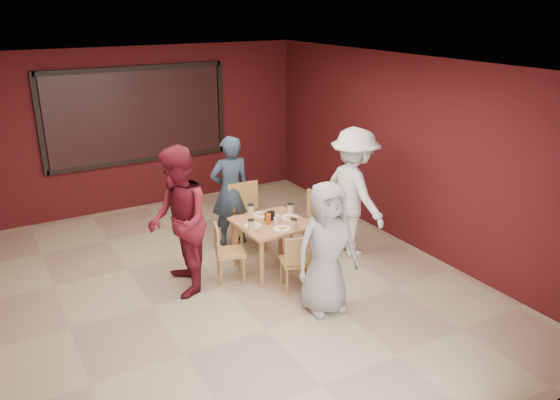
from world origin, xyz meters
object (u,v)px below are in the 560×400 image
dining_table (271,227)px  diner_left (178,222)px  chair_back (247,212)px  diner_front (327,248)px  chair_front (297,259)px  chair_left (225,249)px  diner_back (230,191)px  chair_right (313,221)px  diner_right (354,192)px

dining_table → diner_left: diner_left is taller
chair_back → diner_front: diner_front is taller
dining_table → chair_front: (-0.01, -0.68, -0.19)m
chair_left → diner_back: bearing=61.0°
chair_left → diner_back: diner_back is taller
chair_left → diner_left: (-0.60, 0.01, 0.51)m
chair_right → diner_left: (-2.01, -0.05, 0.42)m
dining_table → chair_front: size_ratio=1.18×
chair_right → diner_back: (-0.84, 0.96, 0.31)m
chair_back → diner_left: bearing=-149.0°
chair_left → chair_front: bearing=-48.1°
chair_front → chair_back: (0.06, 1.54, 0.11)m
chair_right → chair_left: bearing=-177.6°
chair_right → diner_right: size_ratio=0.50×
chair_left → chair_back: bearing=48.2°
chair_back → diner_right: (1.24, -0.95, 0.38)m
dining_table → chair_back: chair_back is taller
chair_left → diner_right: size_ratio=0.42×
chair_right → diner_right: diner_right is taller
diner_right → diner_left: bearing=86.8°
diner_left → diner_back: bearing=142.2°
chair_front → chair_right: bearing=46.4°
dining_table → diner_back: diner_back is taller
diner_front → diner_left: size_ratio=0.85×
chair_right → diner_back: diner_back is taller
chair_back → chair_left: 1.09m
chair_left → chair_right: chair_right is taller
chair_back → diner_back: bearing=125.4°
dining_table → chair_right: bearing=8.4°
chair_back → diner_left: size_ratio=0.52×
chair_right → diner_right: bearing=-20.7°
chair_back → diner_right: bearing=-37.6°
chair_right → diner_left: bearing=-178.6°
diner_back → chair_left: bearing=66.3°
diner_left → diner_right: size_ratio=1.01×
diner_back → dining_table: bearing=100.7°
diner_back → diner_left: (-1.17, -1.01, 0.11)m
diner_right → diner_back: bearing=50.3°
chair_back → diner_right: diner_right is taller
dining_table → chair_right: size_ratio=0.98×
chair_left → diner_front: bearing=-60.7°
chair_left → chair_right: (1.41, 0.06, 0.09)m
chair_back → diner_back: (-0.15, 0.22, 0.29)m
diner_right → chair_front: bearing=114.5°
chair_back → diner_back: size_ratio=0.58×
chair_front → chair_right: chair_right is taller
chair_right → diner_back: bearing=131.2°
diner_right → diner_front: bearing=132.6°
chair_right → diner_right: 0.71m
dining_table → diner_front: size_ratio=0.57×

